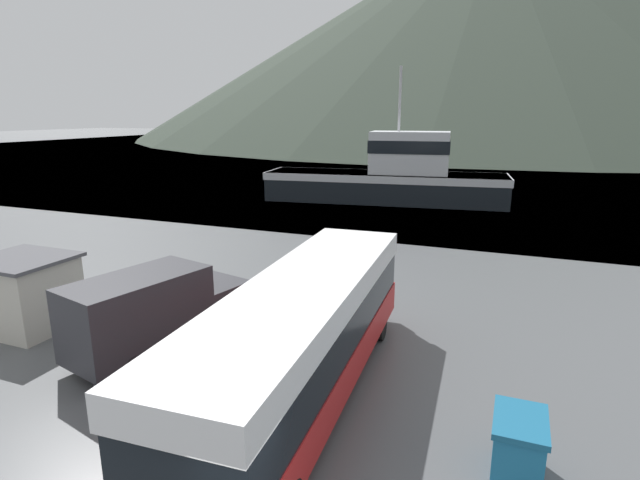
% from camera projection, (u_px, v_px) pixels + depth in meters
% --- Properties ---
extents(water_surface, '(240.00, 240.00, 0.00)m').
position_uv_depth(water_surface, '(510.00, 141.00, 135.01)').
color(water_surface, '#475B6B').
rests_on(water_surface, ground).
extents(hill_backdrop, '(218.16, 218.16, 64.77)m').
position_uv_depth(hill_backdrop, '(490.00, 31.00, 157.88)').
color(hill_backdrop, '#333D33').
rests_on(hill_backdrop, ground).
extents(tour_bus, '(3.20, 11.56, 3.15)m').
position_uv_depth(tour_bus, '(304.00, 333.00, 12.45)').
color(tour_bus, red).
rests_on(tour_bus, ground).
extents(delivery_van, '(3.33, 6.19, 2.53)m').
position_uv_depth(delivery_van, '(155.00, 310.00, 15.13)').
color(delivery_van, '#2D2D33').
rests_on(delivery_van, ground).
extents(fishing_boat, '(20.04, 7.18, 10.73)m').
position_uv_depth(fishing_boat, '(391.00, 177.00, 41.03)').
color(fishing_boat, black).
rests_on(fishing_boat, water_surface).
extents(storage_bin, '(1.02, 1.46, 1.32)m').
position_uv_depth(storage_bin, '(518.00, 447.00, 9.89)').
color(storage_bin, teal).
rests_on(storage_bin, ground).
extents(dock_kiosk, '(3.00, 2.68, 2.49)m').
position_uv_depth(dock_kiosk, '(25.00, 293.00, 16.75)').
color(dock_kiosk, beige).
rests_on(dock_kiosk, ground).
extents(small_boat, '(7.19, 3.61, 0.81)m').
position_uv_depth(small_boat, '(447.00, 200.00, 39.69)').
color(small_boat, maroon).
rests_on(small_boat, water_surface).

